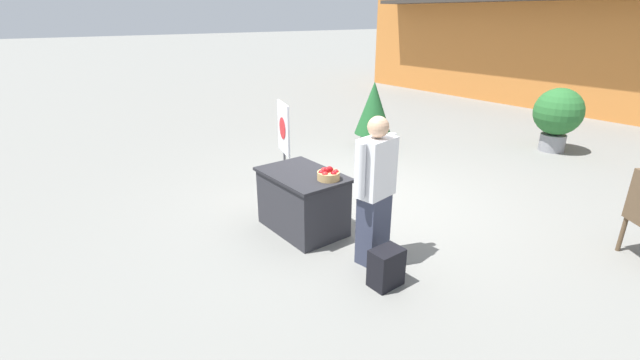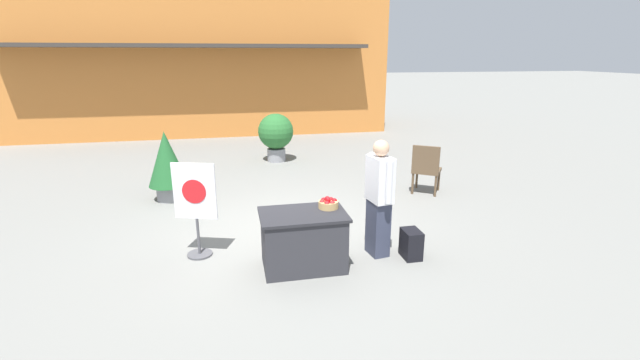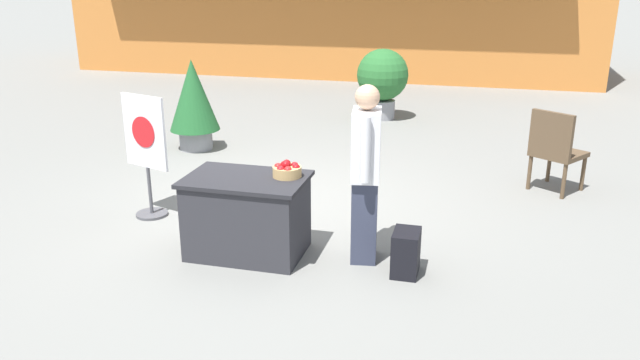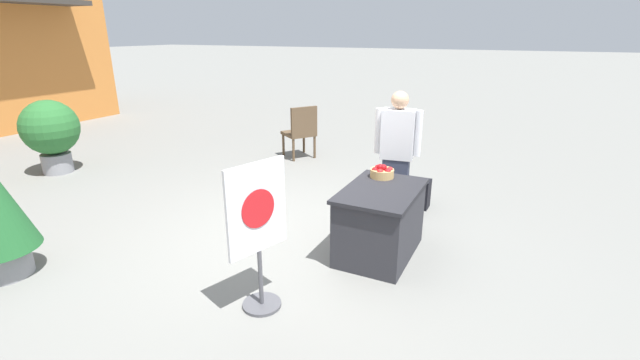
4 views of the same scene
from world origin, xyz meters
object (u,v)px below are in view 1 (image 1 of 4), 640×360
(display_table, at_px, (303,201))
(backpack, at_px, (386,267))
(potted_plant_near_right, at_px, (558,114))
(apple_basket, at_px, (328,174))
(poster_board, at_px, (284,141))
(potted_plant_near_left, at_px, (373,112))
(person_visitor, at_px, (375,191))

(display_table, xyz_separation_m, backpack, (1.57, -0.05, -0.19))
(display_table, bearing_deg, potted_plant_near_right, 87.06)
(display_table, relative_size, backpack, 2.77)
(potted_plant_near_right, bearing_deg, apple_basket, -89.43)
(backpack, bearing_deg, potted_plant_near_right, 101.34)
(poster_board, height_order, potted_plant_near_left, potted_plant_near_left)
(display_table, xyz_separation_m, person_visitor, (1.13, 0.17, 0.47))
(display_table, bearing_deg, apple_basket, 18.10)
(potted_plant_near_left, bearing_deg, display_table, -57.33)
(display_table, relative_size, potted_plant_near_left, 0.83)
(person_visitor, distance_m, backpack, 0.82)
(poster_board, bearing_deg, potted_plant_near_right, -179.44)
(person_visitor, distance_m, poster_board, 2.61)
(backpack, xyz_separation_m, potted_plant_near_left, (-3.72, 3.41, 0.57))
(backpack, height_order, potted_plant_near_right, potted_plant_near_right)
(backpack, distance_m, potted_plant_near_left, 5.08)
(apple_basket, height_order, person_visitor, person_visitor)
(potted_plant_near_left, bearing_deg, poster_board, -75.03)
(display_table, height_order, poster_board, poster_board)
(apple_basket, relative_size, potted_plant_near_left, 0.20)
(apple_basket, xyz_separation_m, backpack, (1.19, -0.17, -0.65))
(person_visitor, bearing_deg, potted_plant_near_left, -52.68)
(backpack, relative_size, poster_board, 0.30)
(apple_basket, height_order, potted_plant_near_left, potted_plant_near_left)
(apple_basket, distance_m, backpack, 1.37)
(display_table, relative_size, poster_board, 0.83)
(person_visitor, bearing_deg, display_table, 0.00)
(person_visitor, height_order, potted_plant_near_left, person_visitor)
(apple_basket, distance_m, poster_board, 1.89)
(apple_basket, height_order, potted_plant_near_right, potted_plant_near_right)
(display_table, height_order, potted_plant_near_left, potted_plant_near_left)
(potted_plant_near_right, bearing_deg, person_visitor, -82.28)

